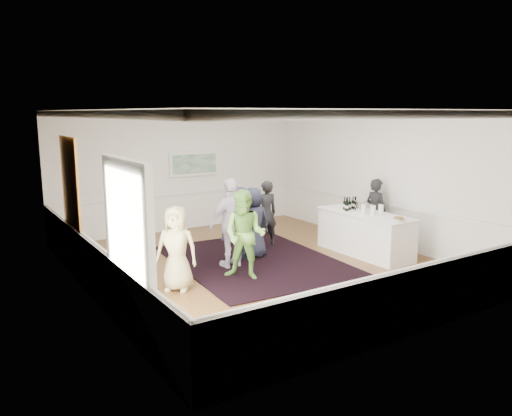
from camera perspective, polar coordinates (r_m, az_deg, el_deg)
floor at (r=10.55m, az=0.59°, el=-6.54°), size 8.00×8.00×0.00m
ceiling at (r=10.07m, az=0.62°, el=11.11°), size 7.00×8.00×0.02m
wall_left at (r=8.79m, az=-18.82°, el=0.08°), size 0.02×8.00×3.20m
wall_right at (r=12.44m, az=14.23°, el=3.34°), size 0.02×8.00×3.20m
wall_back at (r=13.68m, az=-8.66°, el=4.20°), size 7.00×0.02×3.20m
wall_front at (r=7.25m, az=18.27°, el=-2.09°), size 7.00×0.02×3.20m
wainscoting at (r=10.41m, az=0.59°, el=-3.92°), size 7.00×8.00×1.00m
mirror at (r=10.03m, az=-20.44°, el=2.40°), size 0.05×1.25×1.85m
doorway at (r=7.06m, az=-14.50°, el=-3.75°), size 0.10×1.78×2.56m
landscape_painting at (r=13.78m, az=-7.07°, el=5.04°), size 1.44×0.06×0.66m
area_rug at (r=10.83m, az=-0.16°, el=-6.03°), size 3.49×4.41×0.02m
serving_table at (r=11.51m, az=12.33°, el=-2.86°), size 0.89×2.34×0.95m
bartender at (r=12.26m, az=13.53°, el=-0.47°), size 0.41×0.61×1.62m
guest_tan at (r=9.03m, az=-9.08°, el=-4.58°), size 0.90×0.86×1.55m
guest_green at (r=9.52m, az=-1.28°, el=-3.08°), size 1.04×1.06×1.73m
guest_lilac at (r=10.23m, az=-2.72°, el=-1.75°), size 1.11×0.51×1.85m
guest_dark_a at (r=10.76m, az=-1.89°, el=-1.80°), size 1.16×0.87×1.60m
guest_dark_b at (r=11.89m, az=1.14°, el=-0.62°), size 0.61×0.44×1.58m
guest_navy at (r=10.94m, az=-0.33°, el=-1.68°), size 0.84×0.63×1.56m
wine_bottles at (r=11.71m, az=10.68°, el=0.57°), size 0.43×0.25×0.31m
juice_pitchers at (r=11.21m, az=13.17°, el=-0.17°), size 0.42×0.33×0.24m
ice_bucket at (r=11.55m, az=11.79°, el=0.18°), size 0.26×0.26×0.25m
nut_bowl at (r=10.73m, az=16.01°, el=-1.23°), size 0.27×0.27×0.08m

